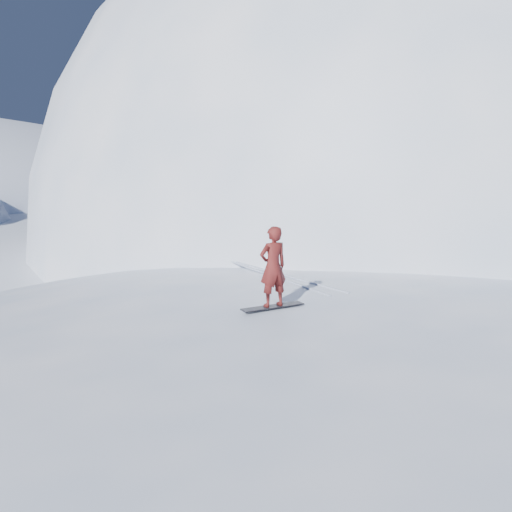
{
  "coord_description": "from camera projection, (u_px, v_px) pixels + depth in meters",
  "views": [
    {
      "loc": [
        -7.25,
        -8.21,
        5.59
      ],
      "look_at": [
        -2.15,
        3.29,
        3.5
      ],
      "focal_mm": 35.0,
      "sensor_mm": 36.0,
      "label": 1
    }
  ],
  "objects": [
    {
      "name": "ground",
      "position": [
        402.0,
        425.0,
        11.22
      ],
      "size": [
        400.0,
        400.0,
        0.0
      ],
      "primitive_type": "plane",
      "color": "white",
      "rests_on": "ground"
    },
    {
      "name": "near_ridge",
      "position": [
        360.0,
        370.0,
        14.33
      ],
      "size": [
        36.0,
        28.0,
        4.8
      ],
      "primitive_type": "ellipsoid",
      "color": "white",
      "rests_on": "ground"
    },
    {
      "name": "summit_peak",
      "position": [
        403.0,
        238.0,
        43.47
      ],
      "size": [
        60.0,
        56.0,
        56.0
      ],
      "primitive_type": "ellipsoid",
      "color": "white",
      "rests_on": "ground"
    },
    {
      "name": "peak_shoulder",
      "position": [
        321.0,
        258.0,
        33.26
      ],
      "size": [
        28.0,
        24.0,
        18.0
      ],
      "primitive_type": "ellipsoid",
      "color": "white",
      "rests_on": "ground"
    },
    {
      "name": "wind_bumps",
      "position": [
        331.0,
        392.0,
        12.91
      ],
      "size": [
        16.0,
        14.4,
        1.0
      ],
      "color": "white",
      "rests_on": "ground"
    },
    {
      "name": "snowboard",
      "position": [
        273.0,
        307.0,
        12.03
      ],
      "size": [
        1.64,
        0.42,
        0.03
      ],
      "primitive_type": "cube",
      "rotation": [
        0.0,
        0.0,
        0.07
      ],
      "color": "black",
      "rests_on": "near_ridge"
    },
    {
      "name": "snowboarder",
      "position": [
        273.0,
        267.0,
        11.87
      ],
      "size": [
        0.74,
        0.51,
        1.94
      ],
      "primitive_type": "imported",
      "rotation": [
        0.0,
        0.0,
        3.21
      ],
      "color": "maroon",
      "rests_on": "snowboard"
    },
    {
      "name": "board_tracks",
      "position": [
        277.0,
        275.0,
        15.8
      ],
      "size": [
        1.21,
        5.98,
        0.04
      ],
      "color": "silver",
      "rests_on": "ground"
    }
  ]
}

